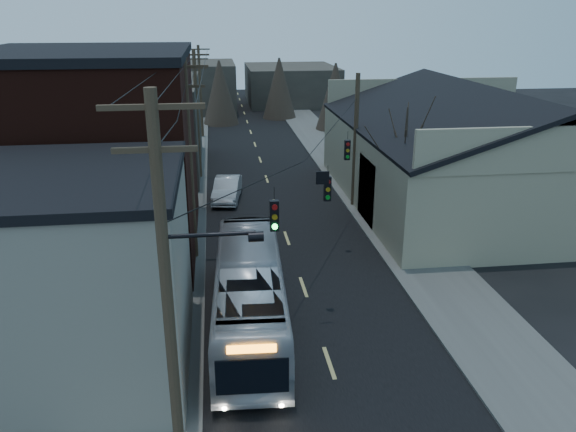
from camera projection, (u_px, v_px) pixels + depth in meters
name	position (u px, v px, depth m)	size (l,w,h in m)	color
road_surface	(269.00, 187.00, 40.78)	(9.00, 110.00, 0.02)	black
sidewalk_left	(179.00, 189.00, 39.97)	(4.00, 110.00, 0.12)	#474744
sidewalk_right	(356.00, 183.00, 41.56)	(4.00, 110.00, 0.12)	#474744
building_clapboard	(64.00, 278.00, 18.92)	(8.00, 8.00, 7.00)	gray
building_brick	(92.00, 157.00, 28.54)	(10.00, 12.00, 10.00)	black
building_left_far	(141.00, 127.00, 44.02)	(9.00, 14.00, 7.00)	#312D27
warehouse	(473.00, 162.00, 36.79)	(16.16, 20.60, 7.73)	gray
building_far_left	(195.00, 87.00, 71.64)	(10.00, 12.00, 6.00)	#312D27
building_far_right	(291.00, 84.00, 78.06)	(12.00, 14.00, 5.00)	#312D27
bare_tree	(403.00, 172.00, 31.03)	(0.40, 0.40, 7.20)	black
utility_lines	(226.00, 137.00, 33.25)	(11.24, 45.28, 10.50)	#382B1E
bus	(249.00, 294.00, 22.05)	(2.58, 11.01, 3.07)	#A7ABB3
parked_car	(227.00, 189.00, 37.66)	(1.62, 4.63, 1.53)	#AFB2B7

